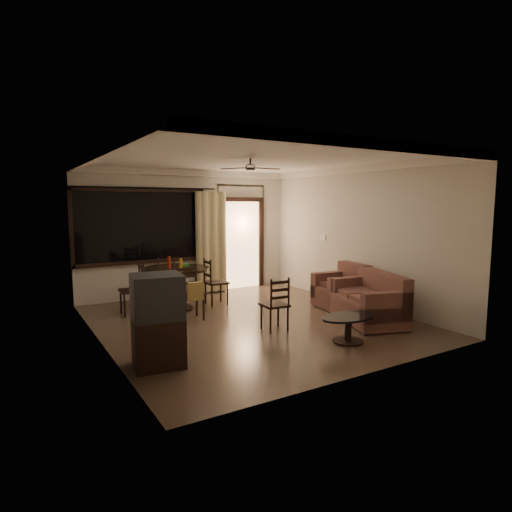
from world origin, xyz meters
TOP-DOWN VIEW (x-y plane):
  - ground at (0.00, 0.00)m, footprint 5.50×5.50m
  - room_shell at (0.59, 1.77)m, footprint 5.50×6.70m
  - dining_table at (-0.80, 1.50)m, footprint 1.30×1.30m
  - dining_chair_west at (-1.64, 1.54)m, footprint 0.44×0.44m
  - dining_chair_east at (0.03, 1.46)m, footprint 0.44×0.44m
  - dining_chair_south at (-0.85, 0.64)m, footprint 0.44×0.50m
  - dining_chair_north at (-0.77, 2.29)m, footprint 0.44×0.44m
  - tv_cabinet at (-2.05, -1.19)m, footprint 0.69×0.64m
  - sofa at (1.80, -1.06)m, footprint 1.29×1.75m
  - armchair at (2.06, -0.08)m, footprint 0.94×0.94m
  - coffee_table at (0.66, -1.74)m, footprint 0.92×0.55m
  - side_chair at (0.06, -0.68)m, footprint 0.42×0.42m

SIDE VIEW (x-z plane):
  - ground at x=0.00m, z-range 0.00..0.00m
  - side_chair at x=0.06m, z-range -0.18..0.71m
  - coffee_table at x=0.66m, z-range 0.07..0.47m
  - dining_chair_west at x=-1.64m, z-range -0.19..0.76m
  - dining_chair_east at x=0.03m, z-range -0.19..0.76m
  - dining_chair_north at x=-0.77m, z-range -0.19..0.76m
  - dining_chair_south at x=-0.85m, z-range -0.17..0.78m
  - sofa at x=1.80m, z-range -0.08..0.75m
  - armchair at x=2.06m, z-range -0.07..0.78m
  - tv_cabinet at x=-2.05m, z-range 0.00..1.18m
  - dining_table at x=-0.80m, z-range 0.12..1.16m
  - room_shell at x=0.59m, z-range -0.92..4.58m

